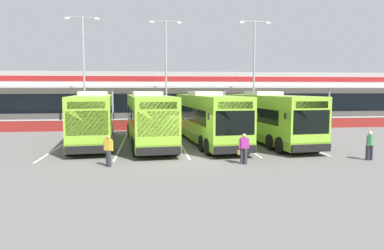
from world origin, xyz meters
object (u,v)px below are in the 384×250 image
(coach_bus_left_centre, at_px, (148,119))
(lamp_post_centre, at_px, (166,66))
(coach_bus_right_centre, at_px, (268,118))
(lamp_post_west, at_px, (84,65))
(pedestrian_with_handbag, at_px, (244,148))
(lamp_post_east, at_px, (254,66))
(coach_bus_leftmost, at_px, (93,119))
(coach_bus_centre, at_px, (208,119))
(pedestrian_child, at_px, (108,150))
(pedestrian_in_dark_coat, at_px, (370,145))

(coach_bus_left_centre, relative_size, lamp_post_centre, 1.12)
(coach_bus_right_centre, bearing_deg, lamp_post_west, 144.19)
(pedestrian_with_handbag, relative_size, lamp_post_centre, 0.15)
(pedestrian_with_handbag, xyz_separation_m, lamp_post_centre, (-3.16, 19.27, 5.43))
(lamp_post_centre, height_order, lamp_post_east, same)
(coach_bus_left_centre, bearing_deg, coach_bus_leftmost, 167.42)
(coach_bus_centre, distance_m, lamp_post_centre, 12.99)
(pedestrian_child, height_order, lamp_post_west, lamp_post_west)
(lamp_post_centre, bearing_deg, pedestrian_with_handbag, -80.69)
(pedestrian_with_handbag, height_order, lamp_post_east, lamp_post_east)
(pedestrian_in_dark_coat, bearing_deg, coach_bus_leftmost, 153.34)
(pedestrian_in_dark_coat, relative_size, lamp_post_centre, 0.15)
(coach_bus_right_centre, distance_m, pedestrian_with_handbag, 8.30)
(coach_bus_centre, height_order, lamp_post_west, lamp_post_west)
(coach_bus_right_centre, relative_size, lamp_post_west, 1.12)
(coach_bus_right_centre, xyz_separation_m, lamp_post_west, (-15.05, 10.86, 4.50))
(lamp_post_west, relative_size, lamp_post_centre, 1.00)
(coach_bus_centre, bearing_deg, lamp_post_west, 134.22)
(pedestrian_with_handbag, bearing_deg, coach_bus_centre, 95.49)
(coach_bus_leftmost, distance_m, pedestrian_in_dark_coat, 18.14)
(pedestrian_with_handbag, bearing_deg, pedestrian_child, 178.16)
(coach_bus_centre, bearing_deg, pedestrian_child, -131.57)
(coach_bus_leftmost, xyz_separation_m, lamp_post_centre, (5.80, 10.98, 4.50))
(lamp_post_west, bearing_deg, coach_bus_left_centre, -59.78)
(coach_bus_centre, relative_size, pedestrian_with_handbag, 7.61)
(pedestrian_in_dark_coat, relative_size, lamp_post_east, 0.15)
(coach_bus_right_centre, relative_size, lamp_post_east, 1.12)
(pedestrian_with_handbag, relative_size, lamp_post_east, 0.15)
(lamp_post_centre, bearing_deg, lamp_post_east, -6.11)
(coach_bus_centre, relative_size, pedestrian_child, 7.61)
(coach_bus_leftmost, relative_size, lamp_post_west, 1.12)
(pedestrian_with_handbag, height_order, lamp_post_centre, lamp_post_centre)
(coach_bus_left_centre, relative_size, pedestrian_with_handbag, 7.61)
(coach_bus_leftmost, xyz_separation_m, pedestrian_with_handbag, (8.96, -8.30, -0.93))
(coach_bus_left_centre, height_order, coach_bus_centre, same)
(coach_bus_leftmost, bearing_deg, lamp_post_west, 103.14)
(coach_bus_right_centre, relative_size, lamp_post_centre, 1.12)
(lamp_post_east, bearing_deg, lamp_post_centre, 173.89)
(pedestrian_child, xyz_separation_m, lamp_post_centre, (3.85, 19.05, 5.42))
(lamp_post_east, bearing_deg, coach_bus_centre, -121.25)
(pedestrian_in_dark_coat, bearing_deg, lamp_post_west, 135.75)
(coach_bus_leftmost, relative_size, lamp_post_east, 1.12)
(coach_bus_centre, height_order, coach_bus_right_centre, same)
(coach_bus_left_centre, bearing_deg, coach_bus_right_centre, -0.48)
(coach_bus_centre, xyz_separation_m, lamp_post_east, (6.65, 10.96, 4.50))
(lamp_post_west, height_order, lamp_post_centre, same)
(pedestrian_in_dark_coat, bearing_deg, lamp_post_centre, 118.54)
(coach_bus_left_centre, distance_m, lamp_post_west, 13.27)
(pedestrian_child, distance_m, lamp_post_west, 19.25)
(pedestrian_in_dark_coat, height_order, lamp_post_centre, lamp_post_centre)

